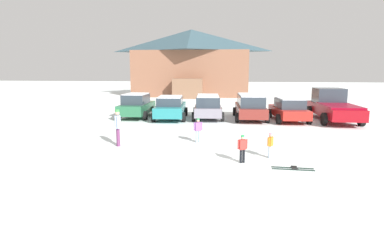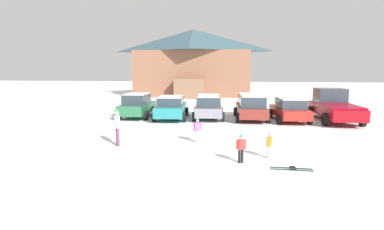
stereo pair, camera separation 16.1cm
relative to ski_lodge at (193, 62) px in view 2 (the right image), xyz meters
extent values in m
plane|color=white|center=(4.45, -31.59, -4.47)|extent=(160.00, 160.00, 0.00)
cube|color=brown|center=(0.00, 0.07, -1.52)|extent=(15.04, 8.46, 5.90)
pyramid|color=#334D58|center=(0.00, 0.07, 2.89)|extent=(15.66, 9.09, 2.91)
cube|color=brown|center=(0.18, -4.79, -3.27)|extent=(3.66, 1.93, 2.40)
cube|color=#276744|center=(-1.45, -19.90, -3.80)|extent=(1.81, 4.10, 0.70)
cube|color=#2D3842|center=(-1.45, -20.10, -3.12)|extent=(1.58, 2.14, 0.67)
cube|color=white|center=(-1.45, -20.10, -2.75)|extent=(1.47, 2.03, 0.06)
cylinder|color=black|center=(-2.42, -18.64, -4.15)|extent=(0.23, 0.64, 0.64)
cylinder|color=black|center=(-0.51, -18.62, -4.15)|extent=(0.23, 0.64, 0.64)
cylinder|color=black|center=(-2.39, -21.17, -4.15)|extent=(0.23, 0.64, 0.64)
cylinder|color=black|center=(-0.48, -21.15, -4.15)|extent=(0.23, 0.64, 0.64)
cube|color=teal|center=(1.12, -20.24, -3.81)|extent=(2.28, 4.67, 0.68)
cube|color=#2D3842|center=(1.14, -20.47, -3.19)|extent=(1.86, 2.49, 0.56)
cube|color=white|center=(1.14, -20.47, -2.88)|extent=(1.74, 2.36, 0.06)
cylinder|color=black|center=(-0.01, -18.94, -4.15)|extent=(0.28, 0.66, 0.64)
cylinder|color=black|center=(2.00, -18.76, -4.15)|extent=(0.28, 0.66, 0.64)
cylinder|color=black|center=(0.24, -21.73, -4.15)|extent=(0.28, 0.66, 0.64)
cylinder|color=black|center=(2.25, -21.55, -4.15)|extent=(0.28, 0.66, 0.64)
cube|color=gray|center=(3.73, -19.85, -3.84)|extent=(2.10, 4.22, 0.62)
cube|color=#2D3842|center=(3.73, -19.93, -3.19)|extent=(1.81, 3.23, 0.67)
cube|color=white|center=(3.73, -19.93, -2.83)|extent=(1.69, 3.06, 0.06)
cylinder|color=black|center=(2.67, -18.66, -4.15)|extent=(0.27, 0.65, 0.64)
cylinder|color=black|center=(4.60, -18.51, -4.15)|extent=(0.27, 0.65, 0.64)
cylinder|color=black|center=(2.86, -21.19, -4.15)|extent=(0.27, 0.65, 0.64)
cylinder|color=black|center=(4.79, -21.04, -4.15)|extent=(0.27, 0.65, 0.64)
cube|color=maroon|center=(6.67, -19.73, -3.82)|extent=(2.02, 4.84, 0.65)
cube|color=#2D3842|center=(6.68, -19.82, -3.14)|extent=(1.76, 3.68, 0.71)
cube|color=white|center=(6.68, -19.82, -2.76)|extent=(1.64, 3.50, 0.06)
cylinder|color=black|center=(5.63, -18.29, -4.15)|extent=(0.25, 0.65, 0.64)
cylinder|color=black|center=(7.60, -18.21, -4.15)|extent=(0.25, 0.65, 0.64)
cylinder|color=black|center=(5.75, -21.24, -4.15)|extent=(0.25, 0.65, 0.64)
cylinder|color=black|center=(7.72, -21.16, -4.15)|extent=(0.25, 0.65, 0.64)
cube|color=red|center=(9.21, -20.18, -3.86)|extent=(2.16, 4.29, 0.59)
cube|color=#2D3842|center=(9.23, -20.39, -3.26)|extent=(1.76, 2.29, 0.61)
cube|color=white|center=(9.23, -20.39, -2.92)|extent=(1.65, 2.17, 0.06)
cylinder|color=black|center=(8.13, -18.99, -4.15)|extent=(0.28, 0.66, 0.64)
cylinder|color=black|center=(10.05, -18.81, -4.15)|extent=(0.28, 0.66, 0.64)
cylinder|color=black|center=(8.37, -21.55, -4.15)|extent=(0.28, 0.66, 0.64)
cylinder|color=black|center=(10.29, -21.37, -4.15)|extent=(0.28, 0.66, 0.64)
cube|color=maroon|center=(12.21, -19.88, -3.72)|extent=(2.01, 5.89, 0.70)
cube|color=#2D3842|center=(12.21, -18.70, -2.85)|extent=(1.85, 1.89, 1.05)
cube|color=maroon|center=(12.21, -20.91, -3.31)|extent=(2.01, 3.24, 0.12)
cylinder|color=black|center=(11.12, -18.11, -4.07)|extent=(0.26, 0.80, 0.80)
cylinder|color=black|center=(13.31, -18.11, -4.07)|extent=(0.26, 0.80, 0.80)
cylinder|color=black|center=(11.12, -21.64, -4.07)|extent=(0.26, 0.80, 0.80)
cylinder|color=black|center=(13.31, -21.64, -4.07)|extent=(0.26, 0.80, 0.80)
cylinder|color=#9EB1C6|center=(6.82, -29.28, -4.23)|extent=(0.09, 0.09, 0.49)
cylinder|color=#9EB1C6|center=(6.88, -29.19, -4.23)|extent=(0.09, 0.09, 0.49)
cube|color=orange|center=(6.85, -29.23, -3.81)|extent=(0.24, 0.28, 0.34)
cylinder|color=orange|center=(6.77, -29.36, -3.80)|extent=(0.07, 0.07, 0.33)
cylinder|color=orange|center=(6.93, -29.10, -3.80)|extent=(0.07, 0.07, 0.33)
sphere|color=tan|center=(6.85, -29.23, -3.58)|extent=(0.12, 0.12, 0.12)
cylinder|color=pink|center=(6.85, -29.23, -3.51)|extent=(0.12, 0.12, 0.06)
cylinder|color=#6D3460|center=(0.29, -28.22, -4.06)|extent=(0.15, 0.15, 0.82)
cylinder|color=#6D3460|center=(0.21, -28.06, -4.06)|extent=(0.15, 0.15, 0.82)
cube|color=#A7BDDE|center=(0.25, -28.14, -3.36)|extent=(0.39, 0.46, 0.58)
cylinder|color=#A7BDDE|center=(0.36, -28.37, -3.35)|extent=(0.11, 0.11, 0.55)
cylinder|color=#A7BDDE|center=(0.14, -27.91, -3.35)|extent=(0.11, 0.11, 0.55)
sphere|color=tan|center=(0.25, -28.14, -2.97)|extent=(0.21, 0.21, 0.21)
cylinder|color=#3D9549|center=(0.25, -28.14, -2.85)|extent=(0.20, 0.20, 0.10)
cylinder|color=black|center=(5.80, -29.98, -4.21)|extent=(0.09, 0.09, 0.51)
cylinder|color=black|center=(5.69, -30.02, -4.21)|extent=(0.09, 0.09, 0.51)
cube|color=red|center=(5.75, -30.00, -3.77)|extent=(0.29, 0.23, 0.36)
cylinder|color=red|center=(5.89, -29.94, -3.76)|extent=(0.07, 0.07, 0.35)
cylinder|color=red|center=(5.60, -30.06, -3.76)|extent=(0.07, 0.07, 0.35)
sphere|color=tan|center=(5.75, -30.00, -3.53)|extent=(0.13, 0.13, 0.13)
cylinder|color=green|center=(5.75, -30.00, -3.45)|extent=(0.13, 0.13, 0.06)
cylinder|color=#9AB6D5|center=(3.84, -27.04, -4.18)|extent=(0.10, 0.10, 0.57)
cylinder|color=#9AB6D5|center=(3.73, -27.09, -4.18)|extent=(0.10, 0.10, 0.57)
cube|color=#9058A4|center=(3.79, -27.07, -3.70)|extent=(0.32, 0.27, 0.40)
cylinder|color=#9058A4|center=(3.95, -27.00, -3.69)|extent=(0.08, 0.08, 0.38)
cylinder|color=#9058A4|center=(3.62, -27.14, -3.69)|extent=(0.08, 0.08, 0.38)
sphere|color=tan|center=(3.79, -27.07, -3.42)|extent=(0.15, 0.15, 0.15)
cylinder|color=#389255|center=(3.79, -27.07, -3.34)|extent=(0.14, 0.14, 0.07)
cube|color=#1A2D27|center=(7.47, -30.60, -4.46)|extent=(1.44, 0.13, 0.02)
cube|color=black|center=(7.52, -30.60, -4.42)|extent=(0.20, 0.09, 0.06)
cube|color=#1A2D27|center=(7.48, -30.40, -4.46)|extent=(1.44, 0.13, 0.02)
cube|color=black|center=(7.53, -30.40, -4.42)|extent=(0.20, 0.09, 0.06)
camera|label=1|loc=(5.23, -40.89, -1.06)|focal=28.00mm
camera|label=2|loc=(5.39, -40.87, -1.06)|focal=28.00mm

